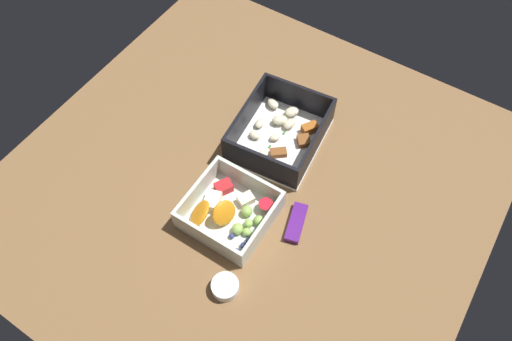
% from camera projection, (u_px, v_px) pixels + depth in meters
% --- Properties ---
extents(table_surface, '(0.80, 0.80, 0.02)m').
position_uv_depth(table_surface, '(251.00, 182.00, 0.85)').
color(table_surface, brown).
rests_on(table_surface, ground).
extents(pasta_container, '(0.19, 0.16, 0.06)m').
position_uv_depth(pasta_container, '(280.00, 133.00, 0.87)').
color(pasta_container, white).
rests_on(pasta_container, table_surface).
extents(fruit_bowl, '(0.13, 0.14, 0.05)m').
position_uv_depth(fruit_bowl, '(229.00, 212.00, 0.79)').
color(fruit_bowl, silver).
rests_on(fruit_bowl, table_surface).
extents(candy_bar, '(0.07, 0.04, 0.01)m').
position_uv_depth(candy_bar, '(296.00, 223.00, 0.79)').
color(candy_bar, '#51197A').
rests_on(candy_bar, table_surface).
extents(paper_cup_liner, '(0.04, 0.04, 0.02)m').
position_uv_depth(paper_cup_liner, '(225.00, 287.00, 0.73)').
color(paper_cup_liner, white).
rests_on(paper_cup_liner, table_surface).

